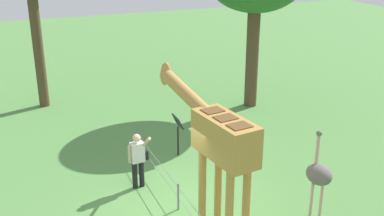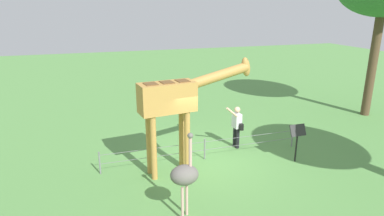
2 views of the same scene
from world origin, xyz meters
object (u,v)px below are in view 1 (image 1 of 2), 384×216
Objects in this scene: giraffe at (217,139)px; info_sign at (178,127)px; visitor at (138,157)px; ostrich at (319,174)px.

giraffe is 2.91× the size of info_sign.
giraffe is at bearing 171.21° from info_sign.
ostrich is at bearing -130.77° from visitor.
giraffe is at bearing -156.98° from visitor.
giraffe is 1.70× the size of ostrich.
info_sign is at bearing -50.19° from visitor.
visitor is at bearing 23.02° from giraffe.
giraffe is at bearing 78.43° from ostrich.
giraffe reaches higher than ostrich.
ostrich is 1.70× the size of info_sign.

